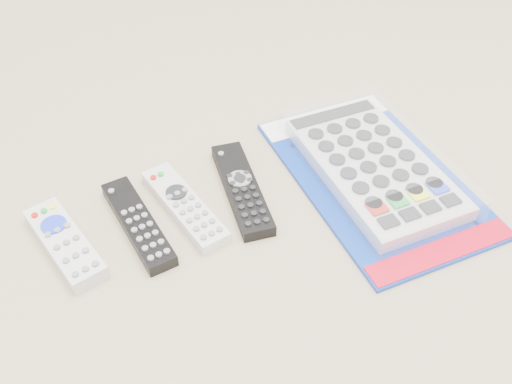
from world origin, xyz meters
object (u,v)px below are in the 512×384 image
remote_large_black (242,189)px  remote_slim_black (138,224)px  remote_silver_dvd (185,206)px  jumbo_remote_packaged (374,165)px  remote_small_grey (65,243)px

remote_large_black → remote_slim_black: bearing=-170.3°
remote_silver_dvd → remote_large_black: 0.09m
remote_silver_dvd → jumbo_remote_packaged: 0.29m
remote_silver_dvd → jumbo_remote_packaged: (0.29, -0.07, 0.01)m
remote_slim_black → jumbo_remote_packaged: 0.36m
remote_small_grey → remote_large_black: size_ratio=0.84×
remote_large_black → jumbo_remote_packaged: size_ratio=0.51×
remote_small_grey → jumbo_remote_packaged: size_ratio=0.43×
remote_slim_black → jumbo_remote_packaged: (0.36, -0.07, 0.01)m
remote_large_black → jumbo_remote_packaged: (0.20, -0.06, 0.01)m
remote_slim_black → remote_silver_dvd: 0.07m
remote_silver_dvd → remote_large_black: (0.09, -0.01, 0.00)m
remote_small_grey → remote_slim_black: bearing=-16.0°
remote_small_grey → jumbo_remote_packaged: bearing=-19.4°
remote_slim_black → jumbo_remote_packaged: bearing=-12.9°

